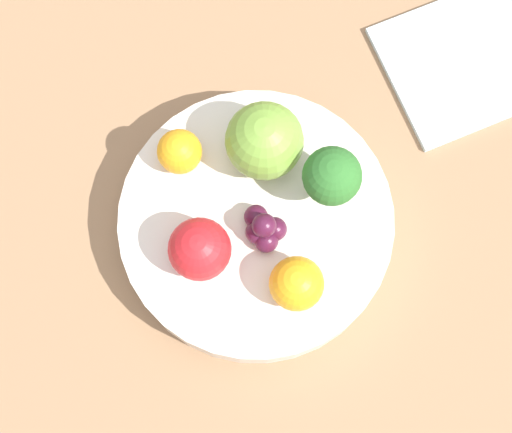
{
  "coord_description": "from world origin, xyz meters",
  "views": [
    {
      "loc": [
        -0.16,
        0.01,
        0.72
      ],
      "look_at": [
        0.0,
        0.0,
        0.07
      ],
      "focal_mm": 60.0,
      "sensor_mm": 36.0,
      "label": 1
    }
  ],
  "objects_px": {
    "bowl": "(256,225)",
    "orange_front": "(297,284)",
    "grape_cluster": "(264,230)",
    "napkin": "(469,60)",
    "apple_red": "(264,141)",
    "broccoli": "(332,177)",
    "orange_back": "(179,152)",
    "apple_green": "(200,249)"
  },
  "relations": [
    {
      "from": "napkin",
      "to": "orange_front",
      "type": "bearing_deg",
      "value": 138.29
    },
    {
      "from": "apple_green",
      "to": "orange_front",
      "type": "height_order",
      "value": "apple_green"
    },
    {
      "from": "orange_back",
      "to": "bowl",
      "type": "bearing_deg",
      "value": -134.88
    },
    {
      "from": "bowl",
      "to": "grape_cluster",
      "type": "relative_size",
      "value": 6.1
    },
    {
      "from": "orange_front",
      "to": "napkin",
      "type": "bearing_deg",
      "value": -41.71
    },
    {
      "from": "orange_back",
      "to": "napkin",
      "type": "distance_m",
      "value": 0.27
    },
    {
      "from": "grape_cluster",
      "to": "orange_front",
      "type": "bearing_deg",
      "value": -155.73
    },
    {
      "from": "apple_green",
      "to": "grape_cluster",
      "type": "xyz_separation_m",
      "value": [
        0.01,
        -0.05,
        -0.01
      ]
    },
    {
      "from": "apple_red",
      "to": "napkin",
      "type": "height_order",
      "value": "apple_red"
    },
    {
      "from": "orange_front",
      "to": "grape_cluster",
      "type": "height_order",
      "value": "orange_front"
    },
    {
      "from": "broccoli",
      "to": "orange_back",
      "type": "relative_size",
      "value": 1.81
    },
    {
      "from": "orange_front",
      "to": "orange_back",
      "type": "bearing_deg",
      "value": 35.88
    },
    {
      "from": "apple_green",
      "to": "orange_back",
      "type": "height_order",
      "value": "apple_green"
    },
    {
      "from": "apple_green",
      "to": "broccoli",
      "type": "bearing_deg",
      "value": -67.02
    },
    {
      "from": "apple_green",
      "to": "orange_back",
      "type": "bearing_deg",
      "value": 7.62
    },
    {
      "from": "broccoli",
      "to": "napkin",
      "type": "distance_m",
      "value": 0.2
    },
    {
      "from": "bowl",
      "to": "orange_back",
      "type": "distance_m",
      "value": 0.09
    },
    {
      "from": "orange_front",
      "to": "orange_back",
      "type": "xyz_separation_m",
      "value": [
        0.11,
        0.08,
        -0.0
      ]
    },
    {
      "from": "bowl",
      "to": "orange_front",
      "type": "bearing_deg",
      "value": -155.71
    },
    {
      "from": "orange_back",
      "to": "napkin",
      "type": "bearing_deg",
      "value": -72.23
    },
    {
      "from": "bowl",
      "to": "apple_red",
      "type": "height_order",
      "value": "apple_red"
    },
    {
      "from": "napkin",
      "to": "apple_green",
      "type": "bearing_deg",
      "value": 123.69
    },
    {
      "from": "bowl",
      "to": "napkin",
      "type": "distance_m",
      "value": 0.24
    },
    {
      "from": "broccoli",
      "to": "bowl",
      "type": "bearing_deg",
      "value": 107.41
    },
    {
      "from": "bowl",
      "to": "napkin",
      "type": "relative_size",
      "value": 1.26
    },
    {
      "from": "apple_green",
      "to": "grape_cluster",
      "type": "relative_size",
      "value": 1.35
    },
    {
      "from": "broccoli",
      "to": "orange_front",
      "type": "height_order",
      "value": "broccoli"
    },
    {
      "from": "apple_red",
      "to": "orange_front",
      "type": "bearing_deg",
      "value": -172.44
    },
    {
      "from": "broccoli",
      "to": "grape_cluster",
      "type": "relative_size",
      "value": 1.8
    },
    {
      "from": "apple_green",
      "to": "orange_back",
      "type": "distance_m",
      "value": 0.08
    },
    {
      "from": "apple_red",
      "to": "bowl",
      "type": "bearing_deg",
      "value": 168.54
    },
    {
      "from": "napkin",
      "to": "broccoli",
      "type": "bearing_deg",
      "value": 130.23
    },
    {
      "from": "orange_back",
      "to": "orange_front",
      "type": "bearing_deg",
      "value": -144.12
    },
    {
      "from": "bowl",
      "to": "apple_red",
      "type": "distance_m",
      "value": 0.08
    },
    {
      "from": "bowl",
      "to": "apple_red",
      "type": "relative_size",
      "value": 3.58
    },
    {
      "from": "bowl",
      "to": "orange_front",
      "type": "relative_size",
      "value": 5.23
    },
    {
      "from": "apple_red",
      "to": "grape_cluster",
      "type": "relative_size",
      "value": 1.71
    },
    {
      "from": "napkin",
      "to": "apple_red",
      "type": "bearing_deg",
      "value": 113.75
    },
    {
      "from": "apple_red",
      "to": "grape_cluster",
      "type": "distance_m",
      "value": 0.07
    },
    {
      "from": "bowl",
      "to": "orange_front",
      "type": "distance_m",
      "value": 0.08
    },
    {
      "from": "orange_front",
      "to": "bowl",
      "type": "bearing_deg",
      "value": 24.29
    },
    {
      "from": "apple_red",
      "to": "orange_front",
      "type": "xyz_separation_m",
      "value": [
        -0.11,
        -0.01,
        -0.01
      ]
    }
  ]
}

